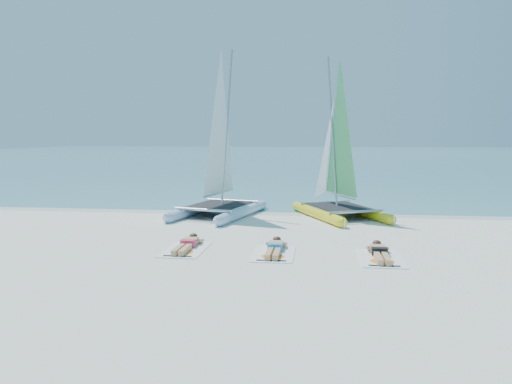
# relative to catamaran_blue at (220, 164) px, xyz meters

# --- Properties ---
(ground) EXTENTS (140.00, 140.00, 0.00)m
(ground) POSITION_rel_catamaran_blue_xyz_m (2.42, -4.56, -1.90)
(ground) COLOR white
(ground) RESTS_ON ground
(sea) EXTENTS (140.00, 115.00, 0.01)m
(sea) POSITION_rel_catamaran_blue_xyz_m (2.42, 58.44, -1.89)
(sea) COLOR #78BBC9
(sea) RESTS_ON ground
(wet_sand_strip) EXTENTS (140.00, 1.40, 0.01)m
(wet_sand_strip) POSITION_rel_catamaran_blue_xyz_m (2.42, 0.94, -1.89)
(wet_sand_strip) COLOR silver
(wet_sand_strip) RESTS_ON ground
(catamaran_blue) EXTENTS (3.24, 5.05, 6.36)m
(catamaran_blue) POSITION_rel_catamaran_blue_xyz_m (0.00, 0.00, 0.00)
(catamaran_blue) COLOR #AFCAE7
(catamaran_blue) RESTS_ON ground
(catamaran_yellow) EXTENTS (3.74, 4.90, 6.04)m
(catamaran_yellow) POSITION_rel_catamaran_blue_xyz_m (4.17, 0.53, 0.00)
(catamaran_yellow) COLOR yellow
(catamaran_yellow) RESTS_ON ground
(towel_a) EXTENTS (1.00, 1.85, 0.02)m
(towel_a) POSITION_rel_catamaran_blue_xyz_m (0.23, -5.66, -1.89)
(towel_a) COLOR white
(towel_a) RESTS_ON ground
(sunbather_a) EXTENTS (0.37, 1.73, 0.26)m
(sunbather_a) POSITION_rel_catamaran_blue_xyz_m (0.23, -5.47, -1.78)
(sunbather_a) COLOR #DBB173
(sunbather_a) RESTS_ON towel_a
(towel_b) EXTENTS (1.00, 1.85, 0.02)m
(towel_b) POSITION_rel_catamaran_blue_xyz_m (2.53, -5.81, -1.89)
(towel_b) COLOR white
(towel_b) RESTS_ON ground
(sunbather_b) EXTENTS (0.37, 1.73, 0.26)m
(sunbather_b) POSITION_rel_catamaran_blue_xyz_m (2.53, -5.62, -1.78)
(sunbather_b) COLOR #DBB173
(sunbather_b) RESTS_ON towel_b
(towel_c) EXTENTS (1.00, 1.85, 0.02)m
(towel_c) POSITION_rel_catamaran_blue_xyz_m (5.09, -5.96, -1.89)
(towel_c) COLOR white
(towel_c) RESTS_ON ground
(sunbather_c) EXTENTS (0.37, 1.73, 0.26)m
(sunbather_c) POSITION_rel_catamaran_blue_xyz_m (5.09, -5.77, -1.78)
(sunbather_c) COLOR #DBB173
(sunbather_c) RESTS_ON towel_c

